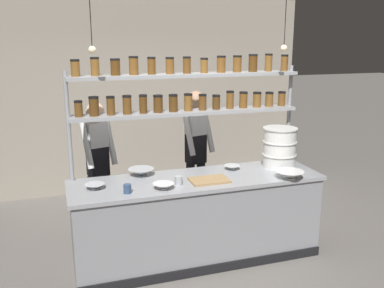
{
  "coord_description": "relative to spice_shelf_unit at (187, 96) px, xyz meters",
  "views": [
    {
      "loc": [
        -1.38,
        -4.05,
        2.37
      ],
      "look_at": [
        0.01,
        0.2,
        1.24
      ],
      "focal_mm": 40.0,
      "sensor_mm": 36.0,
      "label": 1
    }
  ],
  "objects": [
    {
      "name": "back_wall",
      "position": [
        0.01,
        2.18,
        -0.27
      ],
      "size": [
        5.07,
        0.12,
        2.96
      ],
      "primitive_type": "cube",
      "color": "#9E9384",
      "rests_on": "ground_plane"
    },
    {
      "name": "pendant_light_row",
      "position": [
        -0.02,
        -0.33,
        0.54
      ],
      "size": [
        2.04,
        0.07,
        0.69
      ],
      "color": "black"
    },
    {
      "name": "ground_plane",
      "position": [
        0.01,
        -0.33,
        -1.75
      ],
      "size": [
        40.0,
        40.0,
        0.0
      ],
      "primitive_type": "plane",
      "color": "slate"
    },
    {
      "name": "container_stack",
      "position": [
        1.04,
        -0.22,
        -0.6
      ],
      "size": [
        0.39,
        0.39,
        0.45
      ],
      "color": "white",
      "rests_on": "prep_counter"
    },
    {
      "name": "serving_cup_front",
      "position": [
        -0.77,
        -0.54,
        -0.79
      ],
      "size": [
        0.08,
        0.08,
        0.09
      ],
      "color": "#334C70",
      "rests_on": "prep_counter"
    },
    {
      "name": "cutting_board",
      "position": [
        0.09,
        -0.46,
        -0.82
      ],
      "size": [
        0.4,
        0.26,
        0.02
      ],
      "color": "#A88456",
      "rests_on": "prep_counter"
    },
    {
      "name": "prep_counter",
      "position": [
        0.01,
        -0.33,
        -1.29
      ],
      "size": [
        2.67,
        0.76,
        0.92
      ],
      "color": "gray",
      "rests_on": "ground_plane"
    },
    {
      "name": "prep_bowl_center_front",
      "position": [
        0.48,
        -0.16,
        -0.81
      ],
      "size": [
        0.18,
        0.18,
        0.05
      ],
      "color": "silver",
      "rests_on": "prep_counter"
    },
    {
      "name": "prep_bowl_far_left",
      "position": [
        -0.54,
        -0.05,
        -0.79
      ],
      "size": [
        0.28,
        0.28,
        0.08
      ],
      "color": "#B2B7BC",
      "rests_on": "prep_counter"
    },
    {
      "name": "chef_center",
      "position": [
        0.27,
        0.5,
        -0.74
      ],
      "size": [
        0.41,
        0.34,
        1.74
      ],
      "rotation": [
        0.0,
        0.0,
        0.27
      ],
      "color": "black",
      "rests_on": "ground_plane"
    },
    {
      "name": "prep_bowl_near_left",
      "position": [
        -0.41,
        -0.54,
        -0.8
      ],
      "size": [
        0.21,
        0.21,
        0.06
      ],
      "color": "white",
      "rests_on": "prep_counter"
    },
    {
      "name": "chef_left",
      "position": [
        -0.94,
        0.48,
        -0.79
      ],
      "size": [
        0.42,
        0.35,
        1.66
      ],
      "rotation": [
        0.0,
        0.0,
        0.31
      ],
      "color": "black",
      "rests_on": "ground_plane"
    },
    {
      "name": "prep_bowl_center_back",
      "position": [
        -1.05,
        -0.33,
        -0.8
      ],
      "size": [
        0.2,
        0.2,
        0.05
      ],
      "color": "silver",
      "rests_on": "prep_counter"
    },
    {
      "name": "spice_shelf_unit",
      "position": [
        0.0,
        0.0,
        0.0
      ],
      "size": [
        2.56,
        0.28,
        2.19
      ],
      "color": "#999BA0",
      "rests_on": "ground_plane"
    },
    {
      "name": "serving_cup_by_board",
      "position": [
        -0.24,
        -0.46,
        -0.78
      ],
      "size": [
        0.08,
        0.08,
        0.09
      ],
      "color": "#B2B7BC",
      "rests_on": "prep_counter"
    },
    {
      "name": "prep_bowl_near_right",
      "position": [
        0.93,
        -0.64,
        -0.79
      ],
      "size": [
        0.3,
        0.3,
        0.08
      ],
      "color": "white",
      "rests_on": "prep_counter"
    }
  ]
}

